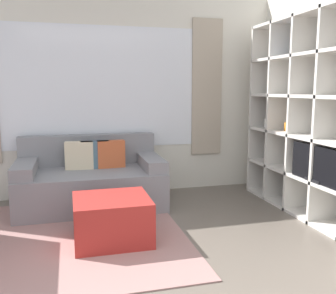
# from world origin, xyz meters

# --- Properties ---
(wall_back) EXTENTS (5.99, 0.11, 2.70)m
(wall_back) POSITION_xyz_m (0.00, 3.24, 1.36)
(wall_back) COLOR silver
(wall_back) RESTS_ON ground_plane
(area_rug) EXTENTS (2.92, 2.35, 0.01)m
(area_rug) POSITION_xyz_m (-0.82, 1.73, 0.01)
(area_rug) COLOR gray
(area_rug) RESTS_ON ground_plane
(shelving_unit) EXTENTS (0.40, 2.37, 2.26)m
(shelving_unit) POSITION_xyz_m (2.23, 1.68, 1.12)
(shelving_unit) COLOR #232328
(shelving_unit) RESTS_ON ground_plane
(couch_main) EXTENTS (1.72, 0.99, 0.85)m
(couch_main) POSITION_xyz_m (-0.19, 2.71, 0.32)
(couch_main) COLOR gray
(couch_main) RESTS_ON ground_plane
(ottoman) EXTENTS (0.70, 0.66, 0.43)m
(ottoman) POSITION_xyz_m (-0.07, 1.54, 0.21)
(ottoman) COLOR #A82823
(ottoman) RESTS_ON ground_plane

